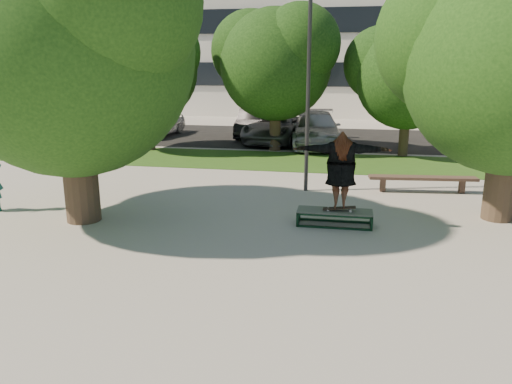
% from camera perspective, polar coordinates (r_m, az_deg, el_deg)
% --- Properties ---
extents(ground, '(120.00, 120.00, 0.00)m').
position_cam_1_polar(ground, '(10.88, -1.92, -6.08)').
color(ground, '#ADA59F').
rests_on(ground, ground).
extents(grass_strip, '(30.00, 4.00, 0.02)m').
position_cam_1_polar(grass_strip, '(19.85, 6.83, 3.41)').
color(grass_strip, '#284D16').
rests_on(grass_strip, ground).
extents(asphalt_strip, '(40.00, 8.00, 0.01)m').
position_cam_1_polar(asphalt_strip, '(26.31, 5.62, 6.21)').
color(asphalt_strip, black).
rests_on(asphalt_strip, ground).
extents(tree_left, '(6.96, 5.95, 7.12)m').
position_cam_1_polar(tree_left, '(12.82, -20.88, 16.30)').
color(tree_left, '#38281E').
rests_on(tree_left, ground).
extents(bg_tree_left, '(5.28, 4.51, 5.77)m').
position_cam_1_polar(bg_tree_left, '(22.77, -12.55, 14.05)').
color(bg_tree_left, '#38281E').
rests_on(bg_tree_left, ground).
extents(bg_tree_mid, '(5.76, 4.92, 6.24)m').
position_cam_1_polar(bg_tree_mid, '(22.26, 2.09, 15.10)').
color(bg_tree_mid, '#38281E').
rests_on(bg_tree_mid, ground).
extents(bg_tree_right, '(5.04, 4.31, 5.43)m').
position_cam_1_polar(bg_tree_right, '(21.62, 16.87, 13.12)').
color(bg_tree_right, '#38281E').
rests_on(bg_tree_right, ground).
extents(lamppost, '(0.25, 0.15, 6.11)m').
position_cam_1_polar(lamppost, '(15.00, 6.00, 11.92)').
color(lamppost, '#2D2D30').
rests_on(lamppost, ground).
extents(office_building, '(30.00, 14.12, 16.00)m').
position_cam_1_polar(office_building, '(42.32, 5.07, 20.27)').
color(office_building, beige).
rests_on(office_building, ground).
extents(grind_box, '(1.80, 0.60, 0.38)m').
position_cam_1_polar(grind_box, '(12.24, 8.96, -2.93)').
color(grind_box, black).
rests_on(grind_box, ground).
extents(skater_rig, '(2.30, 0.75, 1.92)m').
position_cam_1_polar(skater_rig, '(11.94, 9.68, 2.47)').
color(skater_rig, white).
rests_on(skater_rig, grind_box).
extents(bench, '(3.23, 0.73, 0.49)m').
position_cam_1_polar(bench, '(15.90, 18.51, 1.41)').
color(bench, '#4C372D').
rests_on(bench, ground).
extents(car_silver_a, '(1.98, 4.11, 1.35)m').
position_cam_1_polar(car_silver_a, '(27.32, -11.04, 7.74)').
color(car_silver_a, '#B4B5B9').
rests_on(car_silver_a, asphalt_strip).
extents(car_dark, '(1.87, 4.53, 1.46)m').
position_cam_1_polar(car_dark, '(26.37, -0.26, 7.89)').
color(car_dark, black).
rests_on(car_dark, asphalt_strip).
extents(car_grey, '(3.48, 5.70, 1.48)m').
position_cam_1_polar(car_grey, '(24.64, 2.67, 7.41)').
color(car_grey, slate).
rests_on(car_grey, asphalt_strip).
extents(car_silver_b, '(2.70, 5.56, 1.56)m').
position_cam_1_polar(car_silver_b, '(23.73, 6.87, 7.14)').
color(car_silver_b, '#ADADB2').
rests_on(car_silver_b, asphalt_strip).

